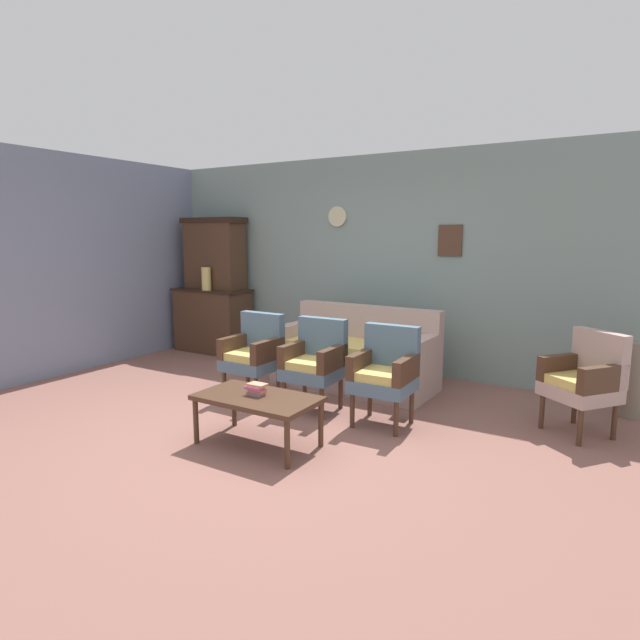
{
  "coord_description": "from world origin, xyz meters",
  "views": [
    {
      "loc": [
        2.77,
        -3.43,
        1.72
      ],
      "look_at": [
        0.04,
        1.09,
        0.85
      ],
      "focal_mm": 29.22,
      "sensor_mm": 36.0,
      "label": 1
    }
  ],
  "objects": [
    {
      "name": "ground_plane",
      "position": [
        0.0,
        0.0,
        0.0
      ],
      "size": [
        7.68,
        7.68,
        0.0
      ],
      "primitive_type": "plane",
      "color": "#84564C"
    },
    {
      "name": "wall_back_with_decor",
      "position": [
        0.0,
        2.63,
        1.35
      ],
      "size": [
        6.4,
        0.09,
        2.7
      ],
      "color": "gray",
      "rests_on": "ground"
    },
    {
      "name": "wall_left_side",
      "position": [
        -3.23,
        0.0,
        1.35
      ],
      "size": [
        0.06,
        5.2,
        2.7
      ],
      "primitive_type": "cube",
      "color": "slate",
      "rests_on": "ground"
    },
    {
      "name": "side_cabinet",
      "position": [
        -2.52,
        2.25,
        0.47
      ],
      "size": [
        1.16,
        0.55,
        0.93
      ],
      "color": "#472D1E",
      "rests_on": "ground"
    },
    {
      "name": "cabinet_upper_hutch",
      "position": [
        -2.52,
        2.33,
        1.45
      ],
      "size": [
        0.99,
        0.38,
        1.03
      ],
      "color": "#472D1E",
      "rests_on": "side_cabinet"
    },
    {
      "name": "vase_on_cabinet",
      "position": [
        -2.46,
        2.08,
        1.09
      ],
      "size": [
        0.14,
        0.14,
        0.33
      ],
      "primitive_type": "cylinder",
      "color": "tan",
      "rests_on": "side_cabinet"
    },
    {
      "name": "floral_couch",
      "position": [
        0.13,
        1.74,
        0.33
      ],
      "size": [
        1.82,
        0.84,
        0.9
      ],
      "color": "tan",
      "rests_on": "ground"
    },
    {
      "name": "armchair_near_cabinet",
      "position": [
        -0.58,
        0.77,
        0.5
      ],
      "size": [
        0.53,
        0.5,
        0.9
      ],
      "color": "slate",
      "rests_on": "ground"
    },
    {
      "name": "armchair_by_doorway",
      "position": [
        0.15,
        0.81,
        0.5
      ],
      "size": [
        0.53,
        0.5,
        0.9
      ],
      "color": "slate",
      "rests_on": "ground"
    },
    {
      "name": "armchair_row_middle",
      "position": [
        0.91,
        0.79,
        0.5
      ],
      "size": [
        0.53,
        0.5,
        0.9
      ],
      "color": "slate",
      "rests_on": "ground"
    },
    {
      "name": "wingback_chair_by_fireplace",
      "position": [
        2.48,
        1.47,
        0.5
      ],
      "size": [
        0.71,
        0.71,
        0.9
      ],
      "color": "tan",
      "rests_on": "ground"
    },
    {
      "name": "coffee_table",
      "position": [
        0.22,
        -0.2,
        0.38
      ],
      "size": [
        1.0,
        0.56,
        0.42
      ],
      "color": "#472D1E",
      "rests_on": "ground"
    },
    {
      "name": "book_stack_on_table",
      "position": [
        0.2,
        -0.19,
        0.47
      ],
      "size": [
        0.16,
        0.11,
        0.1
      ],
      "color": "gray",
      "rests_on": "coffee_table"
    },
    {
      "name": "floor_vase_by_wall",
      "position": [
        2.85,
        2.15,
        0.36
      ],
      "size": [
        0.2,
        0.2,
        0.73
      ],
      "primitive_type": "cylinder",
      "color": "#766B5A",
      "rests_on": "ground"
    }
  ]
}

